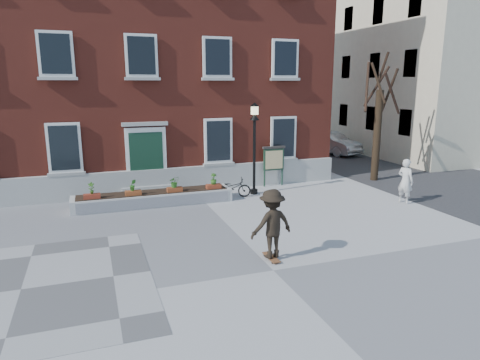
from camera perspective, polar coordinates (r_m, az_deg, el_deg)
name	(u,v)px	position (r m, az deg, el deg)	size (l,w,h in m)	color
ground	(273,270)	(11.30, 4.47, -11.93)	(100.00, 100.00, 0.00)	#9E9EA0
checker_patch	(21,290)	(11.52, -27.18, -12.86)	(6.00, 6.00, 0.01)	#505052
bicycle	(232,188)	(17.99, -1.08, -1.04)	(0.55, 1.59, 0.83)	black
parked_car	(330,143)	(29.84, 11.95, 4.86)	(1.57, 4.50, 1.48)	silver
bystander	(405,181)	(18.27, 21.19, -0.14)	(0.66, 0.43, 1.80)	silver
brick_building	(129,51)	(23.49, -14.59, 16.27)	(18.40, 10.85, 12.60)	maroon
planter_assembly	(154,197)	(17.26, -11.38, -2.27)	(6.20, 1.12, 1.15)	silver
bare_tree	(378,124)	(21.92, 17.91, 7.14)	(1.83, 1.83, 6.16)	#2E2114
side_street	(383,53)	(36.72, 18.54, 15.76)	(15.20, 36.00, 14.50)	#373739
lamp_post	(254,136)	(18.22, 1.93, 5.92)	(0.40, 0.40, 3.93)	black
notice_board	(274,159)	(19.92, 4.52, 2.77)	(1.10, 0.16, 1.87)	#172F1F
skateboarder	(272,224)	(11.58, 4.27, -5.85)	(1.32, 0.88, 1.98)	brown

